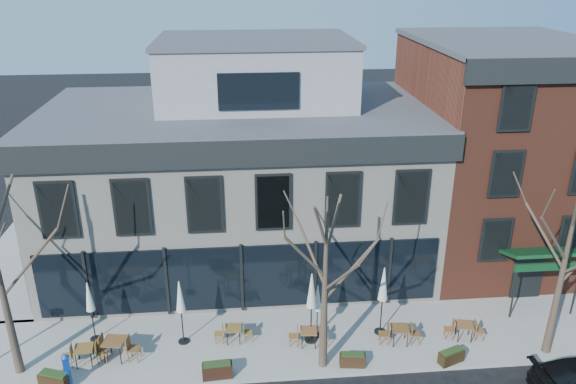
{
  "coord_description": "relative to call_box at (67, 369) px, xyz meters",
  "views": [
    {
      "loc": [
        0.07,
        -21.17,
        14.54
      ],
      "look_at": [
        2.2,
        2.0,
        4.97
      ],
      "focal_mm": 35.0,
      "sensor_mm": 36.0,
      "label": 1
    }
  ],
  "objects": [
    {
      "name": "ground",
      "position": [
        6.4,
        4.2,
        -0.9
      ],
      "size": [
        120.0,
        120.0,
        0.0
      ],
      "primitive_type": "plane",
      "color": "black",
      "rests_on": "ground"
    },
    {
      "name": "sidewalk_front",
      "position": [
        9.65,
        2.05,
        -0.82
      ],
      "size": [
        33.5,
        4.7,
        0.15
      ],
      "primitive_type": "cube",
      "color": "gray",
      "rests_on": "ground"
    },
    {
      "name": "sidewalk_side",
      "position": [
        -4.85,
        10.2,
        -0.82
      ],
      "size": [
        4.5,
        12.0,
        0.15
      ],
      "primitive_type": "cube",
      "color": "gray",
      "rests_on": "ground"
    },
    {
      "name": "corner_building",
      "position": [
        6.47,
        9.27,
        3.83
      ],
      "size": [
        18.39,
        10.39,
        11.1
      ],
      "color": "beige",
      "rests_on": "ground"
    },
    {
      "name": "red_brick_building",
      "position": [
        19.4,
        9.18,
        4.74
      ],
      "size": [
        8.2,
        11.78,
        11.18
      ],
      "color": "brown",
      "rests_on": "ground"
    },
    {
      "name": "tree_corner",
      "position": [
        -2.09,
        1.0,
        3.35
      ],
      "size": [
        3.93,
        3.98,
        7.92
      ],
      "color": "#382B21",
      "rests_on": "sidewalk_front"
    },
    {
      "name": "tree_mid",
      "position": [
        9.41,
        0.3,
        2.9
      ],
      "size": [
        3.5,
        3.55,
        7.04
      ],
      "color": "#382B21",
      "rests_on": "sidewalk_front"
    },
    {
      "name": "tree_right",
      "position": [
        18.41,
        0.3,
        3.12
      ],
      "size": [
        3.72,
        3.77,
        7.48
      ],
      "color": "#382B21",
      "rests_on": "sidewalk_front"
    },
    {
      "name": "call_box",
      "position": [
        0.0,
        0.0,
        0.0
      ],
      "size": [
        0.29,
        0.28,
        1.41
      ],
      "color": "#0D42B1",
      "rests_on": "sidewalk_front"
    },
    {
      "name": "cafe_set_0",
      "position": [
        0.29,
        1.21,
        -0.28
      ],
      "size": [
        1.75,
        0.75,
        0.91
      ],
      "color": "brown",
      "rests_on": "sidewalk_front"
    },
    {
      "name": "cafe_set_1",
      "position": [
        1.41,
        1.4,
        -0.21
      ],
      "size": [
        2.05,
        0.93,
        1.05
      ],
      "color": "brown",
      "rests_on": "sidewalk_front"
    },
    {
      "name": "cafe_set_2",
      "position": [
        5.99,
        2.07,
        -0.32
      ],
      "size": [
        1.57,
        0.64,
        0.83
      ],
      "color": "brown",
      "rests_on": "sidewalk_front"
    },
    {
      "name": "cafe_set_3",
      "position": [
        9.01,
        1.56,
        -0.3
      ],
      "size": [
        1.68,
        0.73,
        0.87
      ],
      "color": "brown",
      "rests_on": "sidewalk_front"
    },
    {
      "name": "cafe_set_4",
      "position": [
        12.69,
        1.35,
        -0.28
      ],
      "size": [
        1.74,
        0.75,
        0.9
      ],
      "color": "brown",
      "rests_on": "sidewalk_front"
    },
    {
      "name": "cafe_set_5",
      "position": [
        15.4,
        1.38,
        -0.3
      ],
      "size": [
        1.68,
        0.76,
        0.86
      ],
      "color": "brown",
      "rests_on": "sidewalk_front"
    },
    {
      "name": "umbrella_0",
      "position": [
        0.32,
        2.71,
        1.17
      ],
      "size": [
        0.44,
        0.44,
        2.72
      ],
      "color": "black",
      "rests_on": "sidewalk_front"
    },
    {
      "name": "umbrella_1",
      "position": [
        3.95,
        2.21,
        1.27
      ],
      "size": [
        0.46,
        0.46,
        2.86
      ],
      "color": "black",
      "rests_on": "sidewalk_front"
    },
    {
      "name": "umbrella_2",
      "position": [
        9.13,
        1.82,
        1.48
      ],
      "size": [
        0.51,
        0.51,
        3.16
      ],
      "color": "black",
      "rests_on": "sidewalk_front"
    },
    {
      "name": "umbrella_3",
      "position": [
        9.42,
        2.11,
        0.98
      ],
      "size": [
        0.39,
        0.39,
        2.44
      ],
      "color": "black",
      "rests_on": "sidewalk_front"
    },
    {
      "name": "umbrella_4",
      "position": [
        12.1,
        2.1,
        1.44
      ],
      "size": [
        0.5,
        0.5,
        3.09
      ],
      "color": "black",
      "rests_on": "sidewalk_front"
    },
    {
      "name": "planter_0",
      "position": [
        -0.5,
        -0.0,
        -0.44
      ],
      "size": [
        1.21,
        0.8,
        0.63
      ],
      "color": "black",
      "rests_on": "sidewalk_front"
    },
    {
      "name": "planter_1",
      "position": [
        5.38,
        0.0,
        -0.44
      ],
      "size": [
        1.15,
        0.53,
        0.63
      ],
      "color": "black",
      "rests_on": "sidewalk_front"
    },
    {
      "name": "planter_2",
      "position": [
        10.53,
        0.16,
        -0.47
      ],
      "size": [
        1.02,
        0.51,
        0.55
      ],
      "color": "black",
      "rests_on": "sidewalk_front"
    },
    {
      "name": "planter_3",
      "position": [
        14.37,
        -0.0,
        -0.46
      ],
      "size": [
        1.1,
        0.75,
        0.57
      ],
      "color": "black",
      "rests_on": "sidewalk_front"
    }
  ]
}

